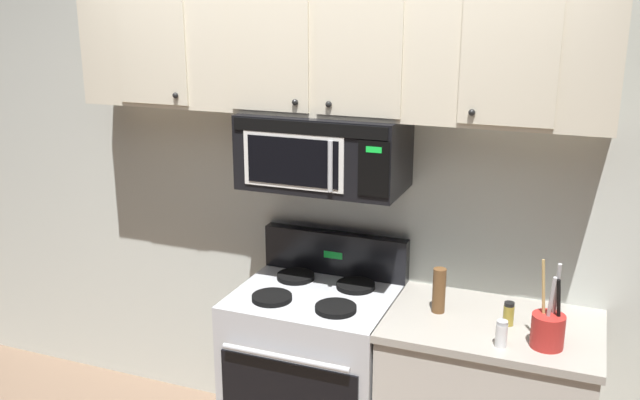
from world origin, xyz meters
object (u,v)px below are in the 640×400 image
object	(u,v)px
stove_range	(315,374)
pepper_mill	(439,290)
salt_shaker	(501,334)
utensil_crock_red	(548,328)
spice_jar	(509,314)
over_range_microwave	(324,151)

from	to	relation	value
stove_range	pepper_mill	size ratio (longest dim) A/B	5.40
pepper_mill	stove_range	bearing A→B (deg)	-178.36
salt_shaker	pepper_mill	bearing A→B (deg)	143.19
utensil_crock_red	pepper_mill	distance (m)	0.51
spice_jar	stove_range	bearing A→B (deg)	179.91
utensil_crock_red	pepper_mill	size ratio (longest dim) A/B	1.76
over_range_microwave	spice_jar	size ratio (longest dim) A/B	7.21
over_range_microwave	pepper_mill	bearing A→B (deg)	-9.50
over_range_microwave	utensil_crock_red	world-z (taller)	over_range_microwave
over_range_microwave	salt_shaker	distance (m)	1.14
stove_range	pepper_mill	xyz separation A→B (m)	(0.59, 0.02, 0.54)
over_range_microwave	utensil_crock_red	size ratio (longest dim) A/B	2.09
stove_range	spice_jar	distance (m)	1.03
utensil_crock_red	salt_shaker	bearing A→B (deg)	-158.97
salt_shaker	spice_jar	xyz separation A→B (m)	(0.00, 0.21, -0.00)
utensil_crock_red	salt_shaker	xyz separation A→B (m)	(-0.17, -0.07, -0.03)
pepper_mill	spice_jar	world-z (taller)	pepper_mill
over_range_microwave	spice_jar	distance (m)	1.11
pepper_mill	spice_jar	bearing A→B (deg)	-3.40
stove_range	salt_shaker	xyz separation A→B (m)	(0.90, -0.21, 0.49)
stove_range	over_range_microwave	distance (m)	1.11
salt_shaker	spice_jar	bearing A→B (deg)	89.39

